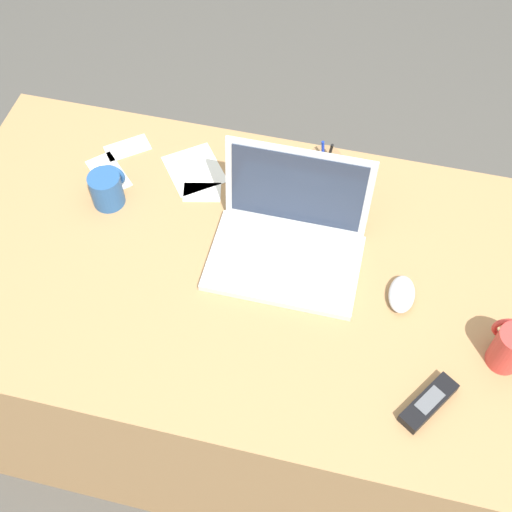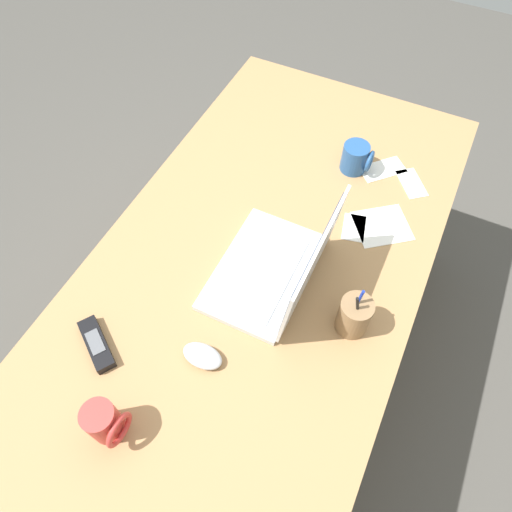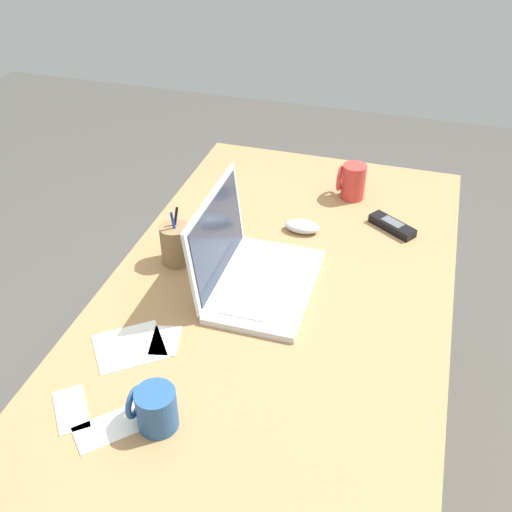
% 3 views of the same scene
% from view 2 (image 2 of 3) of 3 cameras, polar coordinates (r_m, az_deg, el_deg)
% --- Properties ---
extents(ground_plane, '(6.00, 6.00, 0.00)m').
position_cam_2_polar(ground_plane, '(1.94, 0.50, -12.02)').
color(ground_plane, '#4C4944').
extents(desk, '(1.59, 0.85, 0.73)m').
position_cam_2_polar(desk, '(1.60, 0.59, -7.21)').
color(desk, '#A87C4F').
rests_on(desk, ground).
extents(laptop, '(0.35, 0.26, 0.24)m').
position_cam_2_polar(laptop, '(1.20, 2.71, -1.58)').
color(laptop, silver).
rests_on(laptop, desk).
extents(computer_mouse, '(0.06, 0.10, 0.03)m').
position_cam_2_polar(computer_mouse, '(1.14, -6.26, -11.95)').
color(computer_mouse, silver).
rests_on(computer_mouse, desk).
extents(coffee_mug_white, '(0.08, 0.09, 0.09)m').
position_cam_2_polar(coffee_mug_white, '(1.48, 11.95, 11.47)').
color(coffee_mug_white, '#26518C').
rests_on(coffee_mug_white, desk).
extents(coffee_mug_tall, '(0.08, 0.08, 0.11)m').
position_cam_2_polar(coffee_mug_tall, '(1.09, -17.72, -18.54)').
color(coffee_mug_tall, '#C63833').
rests_on(coffee_mug_tall, desk).
extents(cordless_phone, '(0.12, 0.14, 0.03)m').
position_cam_2_polar(cordless_phone, '(1.21, -18.65, -10.01)').
color(cordless_phone, black).
rests_on(cordless_phone, desk).
extents(pen_holder, '(0.08, 0.08, 0.16)m').
position_cam_2_polar(pen_holder, '(1.16, 11.71, -7.04)').
color(pen_holder, olive).
rests_on(pen_holder, desk).
extents(paper_note_near_laptop, '(0.15, 0.15, 0.00)m').
position_cam_2_polar(paper_note_near_laptop, '(1.53, 14.99, 10.05)').
color(paper_note_near_laptop, white).
rests_on(paper_note_near_laptop, desk).
extents(paper_note_left, '(0.11, 0.08, 0.00)m').
position_cam_2_polar(paper_note_left, '(1.36, 11.71, 3.36)').
color(paper_note_left, white).
rests_on(paper_note_left, desk).
extents(paper_note_right, '(0.13, 0.12, 0.00)m').
position_cam_2_polar(paper_note_right, '(1.52, 18.23, 8.32)').
color(paper_note_right, white).
rests_on(paper_note_right, desk).
extents(paper_note_front, '(0.19, 0.20, 0.00)m').
position_cam_2_polar(paper_note_front, '(1.39, 14.93, 3.53)').
color(paper_note_front, white).
rests_on(paper_note_front, desk).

